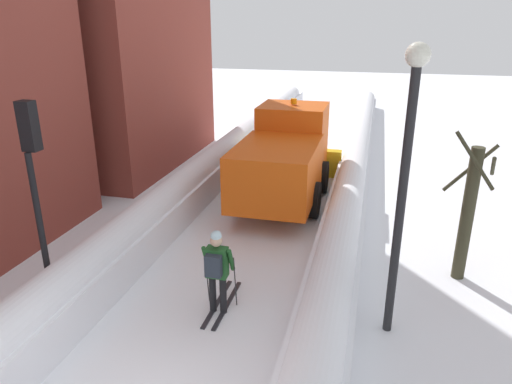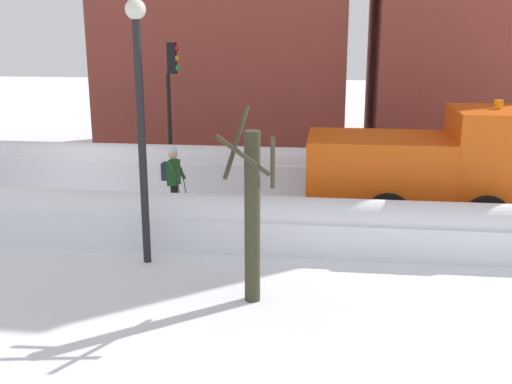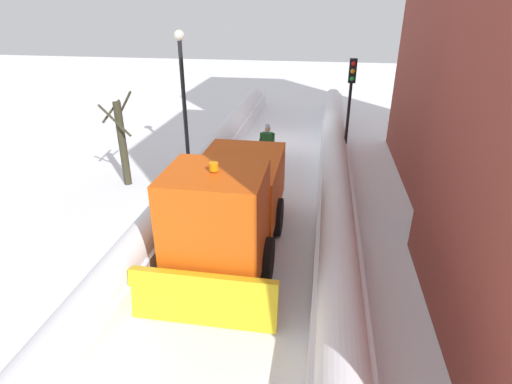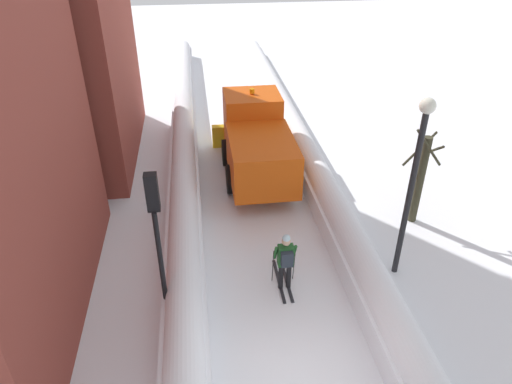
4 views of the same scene
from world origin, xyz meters
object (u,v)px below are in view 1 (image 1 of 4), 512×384
(plow_truck, at_px, (285,157))
(street_lamp, at_px, (406,163))
(bare_tree_near, at_px, (468,211))
(traffic_light_pole, at_px, (35,171))
(skier, at_px, (217,268))

(plow_truck, distance_m, street_lamp, 7.25)
(bare_tree_near, bearing_deg, traffic_light_pole, -156.86)
(skier, xyz_separation_m, traffic_light_pole, (-3.17, -0.79, 2.01))
(plow_truck, bearing_deg, bare_tree_near, -38.14)
(street_lamp, height_order, bare_tree_near, street_lamp)
(skier, distance_m, street_lamp, 4.08)
(traffic_light_pole, xyz_separation_m, street_lamp, (6.50, 1.04, 0.34))
(traffic_light_pole, height_order, street_lamp, street_lamp)
(street_lamp, relative_size, bare_tree_near, 1.53)
(skier, height_order, street_lamp, street_lamp)
(plow_truck, relative_size, bare_tree_near, 1.73)
(traffic_light_pole, bearing_deg, plow_truck, 65.70)
(skier, relative_size, traffic_light_pole, 0.42)
(plow_truck, height_order, bare_tree_near, bare_tree_near)
(plow_truck, relative_size, skier, 3.31)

